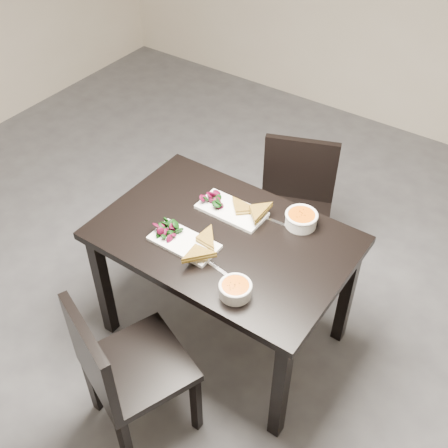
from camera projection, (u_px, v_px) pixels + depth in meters
The scene contains 14 objects.
ground at pixel (186, 295), 3.32m from camera, with size 5.00×5.00×0.00m, color #47474C.
table at pixel (224, 250), 2.68m from camera, with size 1.20×0.80×0.75m.
chair_near at pixel (121, 368), 2.38m from camera, with size 0.55×0.55×0.85m.
chair_far at pixel (295, 203), 3.20m from camera, with size 0.54×0.54×0.85m.
plate_near at pixel (184, 242), 2.57m from camera, with size 0.33×0.16×0.02m, color white.
sandwich_near at pixel (197, 241), 2.52m from camera, with size 0.16×0.12×0.05m, color olive, non-canonical shape.
salad_near at pixel (167, 229), 2.59m from camera, with size 0.10×0.09×0.04m, color black, non-canonical shape.
soup_bowl_near at pixel (235, 289), 2.32m from camera, with size 0.14×0.14×0.06m.
cutlery_near at pixel (219, 269), 2.45m from camera, with size 0.18×0.02×0.00m, color silver.
plate_far at pixel (232, 210), 2.74m from camera, with size 0.34×0.17×0.02m, color white.
sandwich_far at pixel (241, 211), 2.67m from camera, with size 0.17×0.13×0.06m, color olive, non-canonical shape.
salad_far at pixel (215, 198), 2.76m from camera, with size 0.11×0.10×0.05m, color black, non-canonical shape.
soup_bowl_far at pixel (301, 219), 2.64m from camera, with size 0.16×0.16×0.07m.
cutlery_far at pixel (274, 221), 2.69m from camera, with size 0.18×0.02×0.00m, color silver.
Camera 1 is at (1.43, -1.65, 2.54)m, focal length 44.23 mm.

